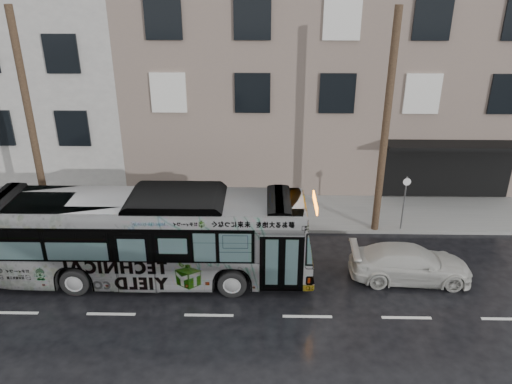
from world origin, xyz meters
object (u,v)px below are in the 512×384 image
at_px(utility_pole_front, 386,127).
at_px(utility_pole_rear, 31,125).
at_px(white_sedan, 410,263).
at_px(sign_post, 404,203).
at_px(bus, 146,236).
at_px(dark_sedan, 6,253).

height_order(utility_pole_front, utility_pole_rear, same).
relative_size(utility_pole_rear, white_sedan, 2.08).
height_order(utility_pole_front, sign_post, utility_pole_front).
relative_size(sign_post, bus, 0.20).
xyz_separation_m(sign_post, bus, (-10.01, -3.50, 0.29)).
height_order(utility_pole_rear, sign_post, utility_pole_rear).
distance_m(utility_pole_rear, sign_post, 15.46).
bearing_deg(bus, utility_pole_front, -68.64).
relative_size(bus, dark_sedan, 2.65).
relative_size(utility_pole_front, dark_sedan, 2.02).
bearing_deg(white_sedan, utility_pole_front, 10.99).
xyz_separation_m(utility_pole_front, white_sedan, (0.54, -3.51, -4.02)).
bearing_deg(dark_sedan, white_sedan, -91.73).
distance_m(utility_pole_front, utility_pole_rear, 14.00).
bearing_deg(utility_pole_front, white_sedan, -81.21).
height_order(sign_post, dark_sedan, sign_post).
distance_m(utility_pole_front, dark_sedan, 15.12).
xyz_separation_m(utility_pole_rear, sign_post, (15.10, 0.00, -3.30)).
bearing_deg(sign_post, bus, -160.73).
xyz_separation_m(utility_pole_front, sign_post, (1.10, 0.00, -3.30)).
bearing_deg(white_sedan, utility_pole_rear, 78.63).
distance_m(utility_pole_rear, bus, 6.87).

